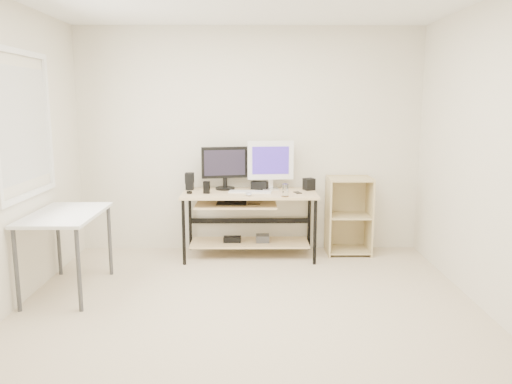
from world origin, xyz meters
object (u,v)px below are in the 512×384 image
Objects in this scene: shelf_unit at (348,215)px; audio_controller at (207,187)px; white_imac at (271,162)px; desk at (247,211)px; side_table at (65,221)px; black_monitor at (225,165)px.

shelf_unit is 1.68m from audio_controller.
white_imac is 4.13× the size of audio_controller.
audio_controller reaches higher than desk.
side_table is 1.77× the size of white_imac.
black_monitor is 0.39m from audio_controller.
desk is 0.59m from black_monitor.
white_imac is (0.53, -0.02, 0.04)m from black_monitor.
black_monitor is 3.94× the size of audio_controller.
desk is 2.79× the size of black_monitor.
audio_controller is (-0.71, -0.25, -0.26)m from white_imac.
desk is at bearing -152.50° from white_imac.
side_table is 1.11× the size of shelf_unit.
black_monitor is (1.40, 1.25, 0.36)m from side_table.
audio_controller reaches higher than side_table.
white_imac is at bearing 179.43° from shelf_unit.
shelf_unit is at bearing 18.96° from audio_controller.
black_monitor is at bearing 65.65° from audio_controller.
shelf_unit is 1.10m from white_imac.
desk is 1.67× the size of shelf_unit.
white_imac is 0.80m from audio_controller.
white_imac is (0.27, 0.17, 0.54)m from desk.
side_table is 1.91m from black_monitor.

